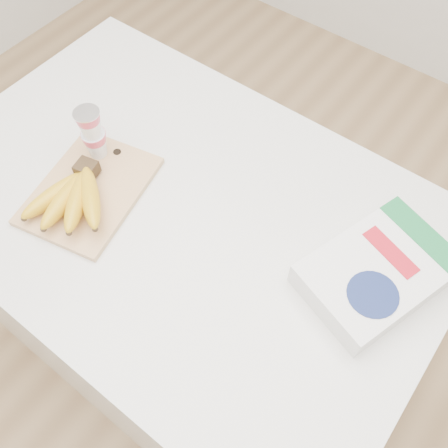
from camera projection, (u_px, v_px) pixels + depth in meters
name	position (u px, v px, depth m)	size (l,w,h in m)	color
room	(160.00, 69.00, 0.84)	(4.00, 4.00, 4.00)	tan
table	(190.00, 290.00, 1.58)	(1.27, 0.84, 0.95)	silver
cutting_board	(90.00, 190.00, 1.19)	(0.23, 0.31, 0.02)	tan
bananas	(73.00, 196.00, 1.13)	(0.20, 0.22, 0.07)	#382816
yogurt_stack	(92.00, 132.00, 1.17)	(0.07, 0.06, 0.14)	white
cereal_box	(377.00, 272.00, 1.04)	(0.29, 0.35, 0.07)	white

